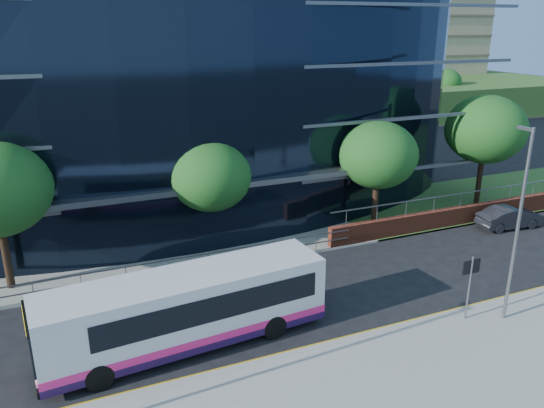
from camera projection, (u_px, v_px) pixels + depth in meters
name	position (u px, v px, depth m)	size (l,w,h in m)	color
ground	(351.00, 325.00, 21.83)	(200.00, 200.00, 0.00)	black
pavement_near	(431.00, 398.00, 17.46)	(80.00, 8.00, 0.15)	gray
kerb	(365.00, 336.00, 20.94)	(80.00, 0.25, 0.16)	gray
yellow_line_outer	(362.00, 335.00, 21.14)	(80.00, 0.08, 0.01)	gold
yellow_line_inner	(360.00, 333.00, 21.27)	(80.00, 0.08, 0.01)	gold
far_forecourt	(153.00, 248.00, 29.17)	(50.00, 8.00, 0.10)	gray
glass_office	(146.00, 83.00, 35.92)	(44.00, 23.10, 16.00)	black
guard_railings	(126.00, 272.00, 24.69)	(24.00, 0.05, 1.10)	slate
apartment_block	(340.00, 28.00, 79.95)	(60.00, 42.00, 30.00)	#2D511E
street_sign	(470.00, 275.00, 21.43)	(0.85, 0.09, 2.80)	slate
tree_far_b	(211.00, 177.00, 27.63)	(4.29, 4.29, 6.05)	black
tree_far_c	(378.00, 155.00, 30.81)	(4.62, 4.62, 6.51)	black
tree_far_d	(486.00, 130.00, 34.81)	(5.28, 5.28, 7.44)	black
tree_dist_e	(352.00, 87.00, 64.11)	(4.62, 4.62, 6.51)	black
tree_dist_f	(445.00, 83.00, 71.90)	(4.29, 4.29, 6.05)	black
streetlight_east	(518.00, 221.00, 20.74)	(0.15, 0.77, 8.00)	slate
city_bus	(189.00, 308.00, 20.04)	(11.07, 3.39, 2.95)	silver
parked_car	(510.00, 217.00, 32.07)	(1.42, 4.06, 1.34)	black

